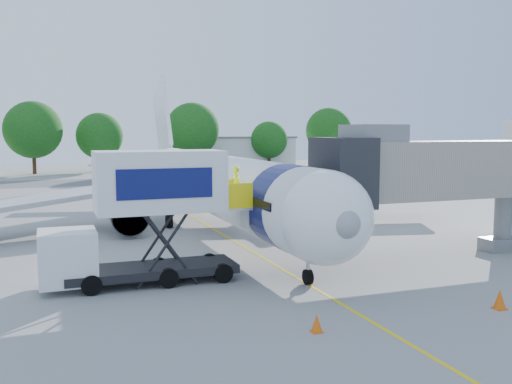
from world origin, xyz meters
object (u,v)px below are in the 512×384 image
object	(u,v)px
aircraft	(215,184)
catering_hiloader	(144,218)
ground_tug	(391,318)
jet_bridge	(434,171)

from	to	relation	value
aircraft	catering_hiloader	distance (m)	12.77
aircraft	catering_hiloader	size ratio (longest dim) A/B	4.44
catering_hiloader	ground_tug	distance (m)	11.05
jet_bridge	catering_hiloader	distance (m)	14.35
jet_bridge	aircraft	bearing A→B (deg)	125.70
catering_hiloader	ground_tug	size ratio (longest dim) A/B	2.30
jet_bridge	ground_tug	distance (m)	12.96
aircraft	catering_hiloader	world-z (taller)	aircraft
aircraft	jet_bridge	size ratio (longest dim) A/B	2.71
aircraft	catering_hiloader	xyz separation A→B (m)	(-6.27, -11.12, -0.19)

